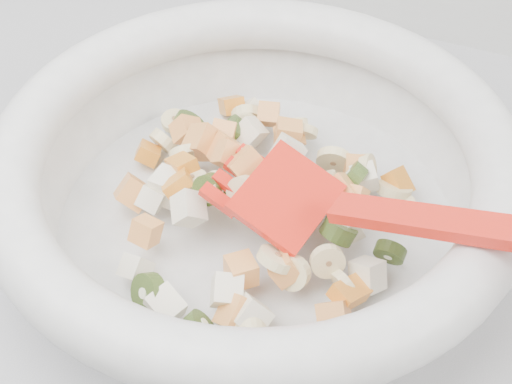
% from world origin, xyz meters
% --- Properties ---
extents(mixing_bowl, '(0.48, 0.38, 0.15)m').
position_xyz_m(mixing_bowl, '(-0.16, 1.41, 0.96)').
color(mixing_bowl, silver).
rests_on(mixing_bowl, counter).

